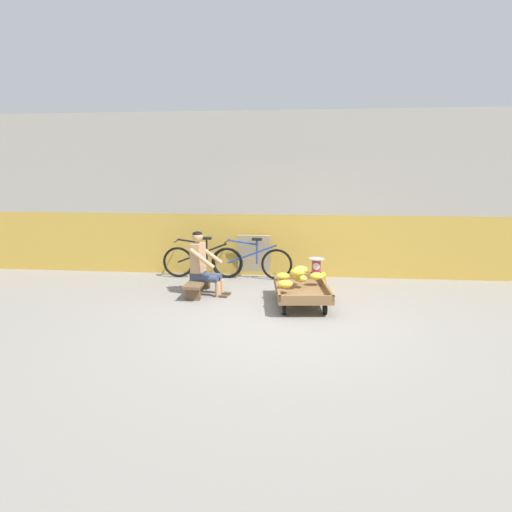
% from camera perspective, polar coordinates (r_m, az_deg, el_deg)
% --- Properties ---
extents(ground_plane, '(80.00, 80.00, 0.00)m').
position_cam_1_polar(ground_plane, '(6.34, 3.18, -8.94)').
color(ground_plane, gray).
extents(back_wall, '(16.00, 0.30, 3.38)m').
position_cam_1_polar(back_wall, '(9.09, 4.28, 8.00)').
color(back_wall, gold).
rests_on(back_wall, ground).
extents(banana_cart, '(1.00, 1.53, 0.36)m').
position_cam_1_polar(banana_cart, '(7.19, 5.99, -4.58)').
color(banana_cart, brown).
rests_on(banana_cart, ground).
extents(banana_pile, '(0.85, 0.82, 0.26)m').
position_cam_1_polar(banana_pile, '(7.20, 5.47, -2.66)').
color(banana_pile, yellow).
rests_on(banana_pile, banana_cart).
extents(low_bench, '(0.32, 1.10, 0.27)m').
position_cam_1_polar(low_bench, '(7.85, -7.59, -3.58)').
color(low_bench, brown).
rests_on(low_bench, ground).
extents(vendor_seated, '(0.72, 0.55, 1.14)m').
position_cam_1_polar(vendor_seated, '(7.73, -7.06, -0.99)').
color(vendor_seated, tan).
rests_on(vendor_seated, ground).
extents(plastic_crate, '(0.36, 0.28, 0.30)m').
position_cam_1_polar(plastic_crate, '(8.17, 7.91, -3.35)').
color(plastic_crate, gold).
rests_on(plastic_crate, ground).
extents(weighing_scale, '(0.30, 0.30, 0.29)m').
position_cam_1_polar(weighing_scale, '(8.10, 7.97, -1.28)').
color(weighing_scale, '#28282D').
rests_on(weighing_scale, plastic_crate).
extents(bicycle_near_left, '(1.66, 0.48, 0.86)m').
position_cam_1_polar(bicycle_near_left, '(9.02, -7.14, -0.66)').
color(bicycle_near_left, black).
rests_on(bicycle_near_left, ground).
extents(bicycle_far_left, '(1.66, 0.48, 0.86)m').
position_cam_1_polar(bicycle_far_left, '(8.84, -0.56, -0.80)').
color(bicycle_far_left, black).
rests_on(bicycle_far_left, ground).
extents(sign_board, '(0.70, 0.20, 0.89)m').
position_cam_1_polar(sign_board, '(9.08, -0.27, 0.09)').
color(sign_board, '#C6B289').
rests_on(sign_board, ground).
extents(shopping_bag, '(0.18, 0.12, 0.24)m').
position_cam_1_polar(shopping_bag, '(7.70, 7.45, -4.46)').
color(shopping_bag, green).
rests_on(shopping_bag, ground).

